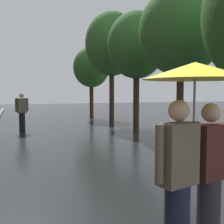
# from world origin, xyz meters

# --- Properties ---
(street_tree_1) EXTENTS (2.76, 2.76, 5.21)m
(street_tree_1) POSITION_xyz_m (3.14, 5.63, 3.74)
(street_tree_1) COLOR #473323
(street_tree_1) RESTS_ON ground
(street_tree_2) EXTENTS (2.60, 2.60, 5.31)m
(street_tree_2) POSITION_xyz_m (3.09, 8.97, 3.81)
(street_tree_2) COLOR #473323
(street_tree_2) RESTS_ON ground
(street_tree_3) EXTENTS (2.92, 2.92, 6.17)m
(street_tree_3) POSITION_xyz_m (3.06, 12.17, 4.39)
(street_tree_3) COLOR #473323
(street_tree_3) RESTS_ON ground
(street_tree_4) EXTENTS (2.45, 2.45, 4.81)m
(street_tree_4) POSITION_xyz_m (2.89, 15.79, 3.43)
(street_tree_4) COLOR #473323
(street_tree_4) RESTS_ON ground
(couple_under_umbrella) EXTENTS (1.10, 1.10, 2.08)m
(couple_under_umbrella) POSITION_xyz_m (-0.25, 0.30, 1.38)
(couple_under_umbrella) COLOR #1E233D
(couple_under_umbrella) RESTS_ON ground
(pedestrian_walking_midground) EXTENTS (0.57, 0.33, 1.73)m
(pedestrian_walking_midground) POSITION_xyz_m (-1.75, 10.52, 0.89)
(pedestrian_walking_midground) COLOR black
(pedestrian_walking_midground) RESTS_ON ground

